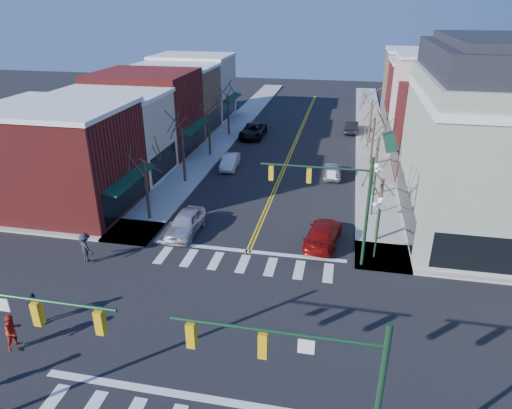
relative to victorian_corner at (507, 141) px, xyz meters
The scene contains 35 objects.
ground 22.95m from the victorian_corner, 138.69° to the right, with size 160.00×160.00×0.00m, color black.
sidewalk_left 26.67m from the victorian_corner, 167.71° to the left, with size 3.50×70.00×0.15m, color #9E9B93.
sidewalk_right 11.56m from the victorian_corner, 144.64° to the left, with size 3.50×70.00×0.15m, color #9E9B93.
bldg_left_brick_a 32.23m from the victorian_corner, behind, with size 10.00×8.50×8.00m, color maroon.
bldg_left_stucco_a 32.52m from the victorian_corner, behind, with size 10.00×7.00×7.50m, color beige.
bldg_left_brick_b 34.62m from the victorian_corner, 157.89° to the left, with size 10.00×9.00×8.50m, color maroon.
bldg_left_tan 38.51m from the victorian_corner, 146.41° to the left, with size 10.00×7.50×7.80m, color #8D724D.
bldg_left_stucco_b 43.26m from the victorian_corner, 137.82° to the left, with size 10.00×8.00×8.20m, color beige.
bldg_right_brick_a 11.60m from the victorian_corner, 95.08° to the left, with size 10.00×8.50×8.00m, color maroon.
bldg_right_stucco 19.10m from the victorian_corner, 93.01° to the left, with size 10.00×7.00×10.00m, color beige.
bldg_right_brick_b 26.63m from the victorian_corner, 92.16° to the left, with size 10.00×8.00×8.50m, color maroon.
bldg_right_tan 34.58m from the victorian_corner, 91.66° to the left, with size 10.00×8.00×9.00m, color #8D724D.
victorian_corner is the anchor object (origin of this frame).
traffic_mast_near_left 31.14m from the victorian_corner, 135.19° to the right, with size 6.60×0.28×7.20m.
traffic_mast_near_right 24.56m from the victorian_corner, 116.57° to the right, with size 6.60×0.28×7.20m.
traffic_mast_far_right 13.20m from the victorian_corner, 147.05° to the right, with size 6.60×0.28×7.20m.
lamppost_corner 10.89m from the victorian_corner, 144.14° to the right, with size 0.36×0.36×4.33m.
lamppost_midblock 9.10m from the victorian_corner, behind, with size 0.36×0.36×4.33m.
tree_left_a 25.51m from the victorian_corner, behind, with size 0.24×0.24×4.76m, color #382B21.
tree_left_b 25.64m from the victorian_corner, 169.76° to the left, with size 0.24×0.24×5.04m, color #382B21.
tree_left_c 28.20m from the victorian_corner, 153.34° to the left, with size 0.24×0.24×4.55m, color #382B21.
tree_left_d 32.53m from the victorian_corner, 140.54° to the left, with size 0.24×0.24×4.90m, color #382B21.
tree_right_a 9.84m from the victorian_corner, 156.63° to the right, with size 0.24×0.24×4.62m, color #382B21.
tree_right_b 10.12m from the victorian_corner, 150.95° to the left, with size 0.24×0.24×5.18m, color #382B21.
tree_right_c 15.49m from the victorian_corner, 122.94° to the left, with size 0.24×0.24×4.83m, color #382B21.
tree_right_d 22.43m from the victorian_corner, 111.56° to the left, with size 0.24×0.24×4.97m, color #382B21.
car_left_near 22.79m from the victorian_corner, 166.82° to the right, with size 1.89×4.69×1.60m, color silver.
car_left_mid 24.36m from the victorian_corner, 157.43° to the left, with size 1.45×4.15×1.37m, color silver.
car_left_far 30.44m from the victorian_corner, 136.95° to the left, with size 2.65×5.75×1.60m, color black.
car_right_near 13.88m from the victorian_corner, 158.80° to the right, with size 2.07×5.09×1.48m, color maroon.
car_right_mid 15.66m from the victorian_corner, 143.86° to the left, with size 1.68×4.16×1.42m, color silver.
car_right_far 27.53m from the victorian_corner, 112.06° to the left, with size 1.56×4.48×1.47m, color black.
pedestrian_red_b 31.64m from the victorian_corner, 144.68° to the right, with size 0.89×0.69×1.82m, color #B32313.
pedestrian_dark_a 30.80m from the victorian_corner, 147.76° to the right, with size 1.02×0.43×1.75m, color black.
pedestrian_dark_b 28.65m from the victorian_corner, 158.89° to the right, with size 1.26×0.73×1.96m, color black.
Camera 1 is at (5.77, -18.05, 15.40)m, focal length 32.00 mm.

